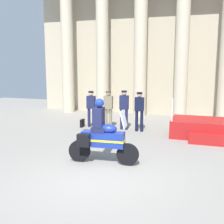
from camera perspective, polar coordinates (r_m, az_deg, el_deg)
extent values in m
plane|color=gray|center=(7.46, -3.45, -13.12)|extent=(28.00, 28.00, 0.00)
cube|color=#B6AB91|center=(16.66, 10.14, 12.65)|extent=(14.84, 0.30, 7.63)
cylinder|color=beige|center=(17.41, -8.81, 11.44)|extent=(0.71, 0.71, 6.96)
cylinder|color=beige|center=(16.53, -1.93, 11.65)|extent=(0.71, 0.71, 6.96)
cylinder|color=beige|center=(15.91, 5.62, 11.69)|extent=(0.71, 0.71, 6.96)
cylinder|color=beige|center=(15.56, 13.64, 11.53)|extent=(0.71, 0.71, 6.96)
cube|color=#A51919|center=(12.07, 19.76, -3.14)|extent=(3.38, 1.73, 0.68)
cube|color=#A51919|center=(11.02, 19.82, -5.22)|extent=(1.86, 0.50, 0.34)
cylinder|color=silver|center=(11.22, 11.81, 0.41)|extent=(0.05, 0.05, 0.90)
cylinder|color=#191E42|center=(13.27, -4.56, -1.10)|extent=(0.13, 0.13, 0.86)
cylinder|color=#191E42|center=(13.19, -3.68, -1.15)|extent=(0.13, 0.13, 0.86)
cube|color=#191E42|center=(13.12, -4.15, 1.95)|extent=(0.40, 0.25, 0.57)
sphere|color=beige|center=(13.07, -4.17, 3.65)|extent=(0.21, 0.21, 0.21)
cylinder|color=black|center=(13.06, -4.18, 3.99)|extent=(0.24, 0.24, 0.06)
cylinder|color=#7A7056|center=(12.93, -1.18, -1.29)|extent=(0.13, 0.13, 0.88)
cylinder|color=#7A7056|center=(12.86, -0.26, -1.35)|extent=(0.13, 0.13, 0.88)
cube|color=#7A7056|center=(12.78, -0.73, 1.90)|extent=(0.40, 0.25, 0.58)
sphere|color=tan|center=(12.73, -0.73, 3.67)|extent=(0.21, 0.21, 0.21)
cylinder|color=#494334|center=(12.72, -0.74, 4.02)|extent=(0.24, 0.24, 0.06)
cylinder|color=#191E42|center=(12.71, 1.90, -1.44)|extent=(0.13, 0.13, 0.90)
cylinder|color=#191E42|center=(12.65, 2.86, -1.50)|extent=(0.13, 0.13, 0.90)
cube|color=#191E42|center=(12.55, 2.40, 1.91)|extent=(0.40, 0.25, 0.60)
sphere|color=tan|center=(12.51, 2.41, 3.76)|extent=(0.21, 0.21, 0.21)
cylinder|color=black|center=(12.50, 2.42, 4.11)|extent=(0.24, 0.24, 0.06)
cylinder|color=black|center=(12.39, 4.89, -1.79)|extent=(0.13, 0.13, 0.89)
cylinder|color=black|center=(12.34, 5.88, -1.85)|extent=(0.13, 0.13, 0.89)
cube|color=black|center=(12.25, 5.44, 1.55)|extent=(0.40, 0.25, 0.58)
sphere|color=tan|center=(12.20, 5.47, 3.38)|extent=(0.21, 0.21, 0.21)
cylinder|color=black|center=(12.19, 5.47, 3.75)|extent=(0.24, 0.24, 0.06)
cylinder|color=black|center=(8.30, 3.11, -8.37)|extent=(0.65, 0.15, 0.64)
cylinder|color=black|center=(8.67, -6.43, -7.62)|extent=(0.65, 0.19, 0.64)
cube|color=navy|center=(8.35, -1.78, -5.40)|extent=(1.26, 0.42, 0.44)
ellipsoid|color=navy|center=(8.23, -0.79, -3.31)|extent=(0.54, 0.36, 0.26)
cube|color=yellow|center=(8.35, -1.78, -5.53)|extent=(1.28, 0.43, 0.06)
cube|color=silver|center=(8.07, 2.30, -1.40)|extent=(0.19, 0.41, 0.47)
cube|color=black|center=(8.73, -4.49, -4.75)|extent=(0.37, 0.21, 0.36)
cube|color=black|center=(8.25, -5.63, -5.61)|extent=(0.37, 0.21, 0.36)
cube|color=#191E42|center=(8.31, -2.59, -3.41)|extent=(0.43, 0.37, 0.14)
cube|color=#191E42|center=(8.24, -2.61, -1.04)|extent=(0.29, 0.38, 0.56)
sphere|color=navy|center=(8.17, -2.50, 1.79)|extent=(0.26, 0.26, 0.26)
cube|color=black|center=(13.27, -5.89, -2.21)|extent=(0.10, 0.32, 0.36)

